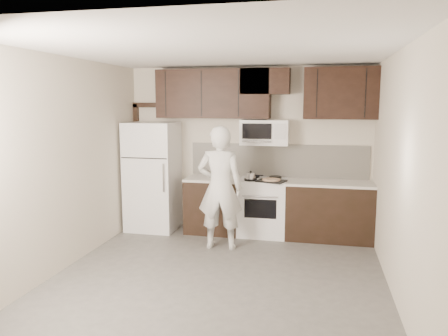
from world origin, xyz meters
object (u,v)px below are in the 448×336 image
(stove, at_px, (263,207))
(refrigerator, at_px, (153,176))
(person, at_px, (220,188))
(microwave, at_px, (265,132))

(stove, bearing_deg, refrigerator, -178.49)
(stove, relative_size, refrigerator, 0.52)
(refrigerator, distance_m, person, 1.51)
(stove, distance_m, refrigerator, 1.90)
(stove, bearing_deg, microwave, 90.10)
(refrigerator, bearing_deg, microwave, 5.15)
(microwave, height_order, person, microwave)
(microwave, distance_m, person, 1.29)
(microwave, relative_size, refrigerator, 0.42)
(stove, height_order, refrigerator, refrigerator)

